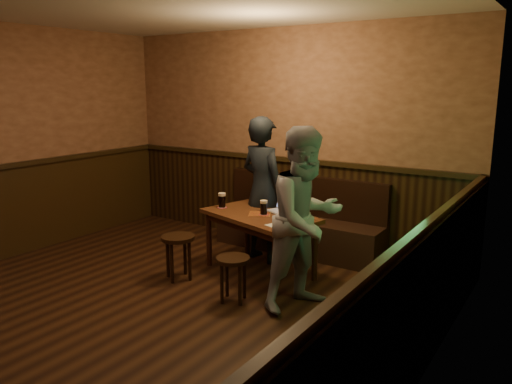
{
  "coord_description": "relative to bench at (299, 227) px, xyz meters",
  "views": [
    {
      "loc": [
        3.29,
        -2.64,
        2.08
      ],
      "look_at": [
        0.4,
        1.73,
        0.95
      ],
      "focal_mm": 35.0,
      "sensor_mm": 36.0,
      "label": 1
    }
  ],
  "objects": [
    {
      "name": "room",
      "position": [
        -0.38,
        -2.53,
        0.89
      ],
      "size": [
        5.04,
        6.04,
        2.84
      ],
      "color": "black",
      "rests_on": "ground"
    },
    {
      "name": "bench",
      "position": [
        0.0,
        0.0,
        0.0
      ],
      "size": [
        2.2,
        0.5,
        0.95
      ],
      "color": "black",
      "rests_on": "ground"
    },
    {
      "name": "pub_table",
      "position": [
        0.0,
        -0.92,
        0.28
      ],
      "size": [
        1.43,
        1.05,
        0.69
      ],
      "rotation": [
        0.0,
        0.0,
        -0.27
      ],
      "color": "#512A17",
      "rests_on": "ground"
    },
    {
      "name": "stool_left",
      "position": [
        -0.64,
        -1.56,
        0.08
      ],
      "size": [
        0.42,
        0.42,
        0.49
      ],
      "rotation": [
        0.0,
        0.0,
        0.19
      ],
      "color": "black",
      "rests_on": "ground"
    },
    {
      "name": "stool_right",
      "position": [
        0.2,
        -1.69,
        0.05
      ],
      "size": [
        0.44,
        0.44,
        0.45
      ],
      "rotation": [
        0.0,
        0.0,
        -0.42
      ],
      "color": "black",
      "rests_on": "ground"
    },
    {
      "name": "pint_left",
      "position": [
        -0.53,
        -0.91,
        0.46
      ],
      "size": [
        0.11,
        0.11,
        0.18
      ],
      "color": "#B7163C",
      "rests_on": "pub_table"
    },
    {
      "name": "pint_mid",
      "position": [
        0.05,
        -0.92,
        0.45
      ],
      "size": [
        0.1,
        0.1,
        0.16
      ],
      "color": "#B7163C",
      "rests_on": "pub_table"
    },
    {
      "name": "pint_right",
      "position": [
        0.42,
        -1.1,
        0.45
      ],
      "size": [
        0.11,
        0.11,
        0.16
      ],
      "color": "#B7163C",
      "rests_on": "pub_table"
    },
    {
      "name": "laptop",
      "position": [
        0.16,
        -0.71,
        0.43
      ],
      "size": [
        0.37,
        0.33,
        0.21
      ],
      "rotation": [
        0.0,
        0.0,
        -0.39
      ],
      "color": "silver",
      "rests_on": "pub_table"
    },
    {
      "name": "menu",
      "position": [
        0.41,
        -1.23,
        0.38
      ],
      "size": [
        0.26,
        0.21,
        0.0
      ],
      "primitive_type": "cube",
      "rotation": [
        0.0,
        0.0,
        -0.31
      ],
      "color": "silver",
      "rests_on": "pub_table"
    },
    {
      "name": "person_suit",
      "position": [
        -0.21,
        -0.52,
        0.56
      ],
      "size": [
        0.71,
        0.54,
        1.73
      ],
      "primitive_type": "imported",
      "rotation": [
        0.0,
        0.0,
        2.93
      ],
      "color": "black",
      "rests_on": "ground"
    },
    {
      "name": "person_grey",
      "position": [
        0.83,
        -1.41,
        0.55
      ],
      "size": [
        0.91,
        1.02,
        1.72
      ],
      "primitive_type": "imported",
      "rotation": [
        0.0,
        0.0,
        1.2
      ],
      "color": "#98989D",
      "rests_on": "ground"
    }
  ]
}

